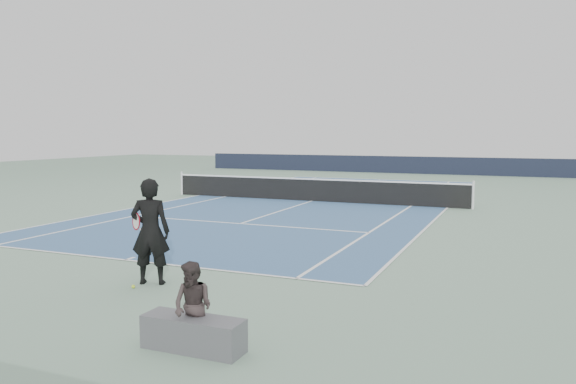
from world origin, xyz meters
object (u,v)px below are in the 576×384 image
at_px(tennis_net, 312,189).
at_px(tennis_ball, 133,287).
at_px(tennis_player, 150,231).
at_px(spectator_bench, 193,319).

distance_m(tennis_net, tennis_ball, 13.75).
distance_m(tennis_player, spectator_bench, 3.57).
distance_m(tennis_ball, spectator_bench, 3.36).
bearing_deg(spectator_bench, tennis_ball, 141.48).
distance_m(tennis_net, tennis_player, 13.37).
bearing_deg(tennis_ball, spectator_bench, -38.52).
xyz_separation_m(tennis_net, tennis_player, (1.71, -13.25, 0.50)).
bearing_deg(tennis_net, tennis_ball, -83.31).
bearing_deg(tennis_ball, tennis_player, 74.42).
bearing_deg(tennis_net, tennis_player, -82.64).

